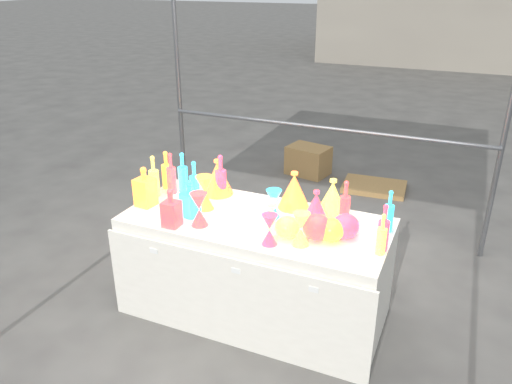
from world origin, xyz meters
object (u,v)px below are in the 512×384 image
at_px(display_table, 255,267).
at_px(bottle_0, 166,170).
at_px(globe_0, 331,231).
at_px(hourglass_0, 199,209).
at_px(decanter_0, 145,186).
at_px(lampshade_0, 218,177).
at_px(cardboard_box_closed, 308,160).

xyz_separation_m(display_table, bottle_0, (-0.85, 0.24, 0.52)).
bearing_deg(globe_0, hourglass_0, -170.54).
bearing_deg(bottle_0, decanter_0, -83.57).
bearing_deg(display_table, bottle_0, 164.51).
bearing_deg(lampshade_0, globe_0, -44.43).
bearing_deg(lampshade_0, hourglass_0, -99.62).
bearing_deg(display_table, cardboard_box_closed, 100.32).
relative_size(decanter_0, lampshade_0, 1.08).
distance_m(bottle_0, lampshade_0, 0.42).
bearing_deg(bottle_0, globe_0, -12.72).
bearing_deg(cardboard_box_closed, display_table, -67.71).
bearing_deg(globe_0, decanter_0, -179.02).
height_order(display_table, cardboard_box_closed, display_table).
height_order(hourglass_0, lampshade_0, lampshade_0).
bearing_deg(bottle_0, hourglass_0, -39.98).
relative_size(globe_0, lampshade_0, 0.60).
bearing_deg(hourglass_0, bottle_0, 140.02).
bearing_deg(decanter_0, globe_0, 7.57).
xyz_separation_m(display_table, cardboard_box_closed, (-0.51, 2.78, -0.20)).
relative_size(cardboard_box_closed, lampshade_0, 1.78).
xyz_separation_m(decanter_0, lampshade_0, (0.38, 0.39, -0.01)).
distance_m(bottle_0, globe_0, 1.43).
bearing_deg(globe_0, display_table, 171.71).
bearing_deg(hourglass_0, decanter_0, 166.81).
bearing_deg(hourglass_0, cardboard_box_closed, 93.82).
height_order(cardboard_box_closed, hourglass_0, hourglass_0).
relative_size(display_table, lampshade_0, 6.77).
bearing_deg(cardboard_box_closed, hourglass_0, -74.21).
bearing_deg(lampshade_0, cardboard_box_closed, 67.83).
xyz_separation_m(bottle_0, lampshade_0, (0.42, 0.05, -0.01)).
relative_size(display_table, globe_0, 11.22).
distance_m(decanter_0, lampshade_0, 0.54).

